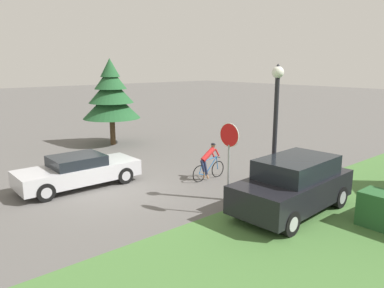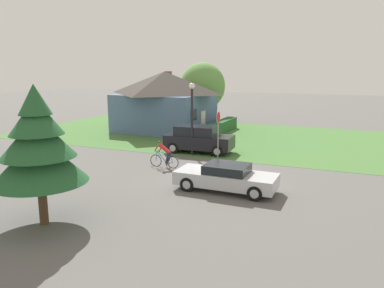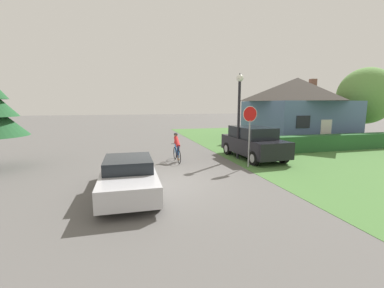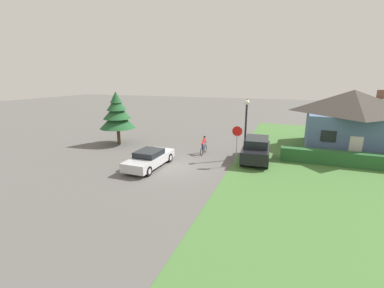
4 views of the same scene
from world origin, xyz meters
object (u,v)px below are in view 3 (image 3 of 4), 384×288
object	(u,v)px
sedan_left_lane	(129,175)
parked_suv_right	(253,142)
deciduous_tree_right	(366,96)
street_lamp	(239,103)
stop_sign	(250,124)
cottage_house	(296,108)
cyclist	(177,148)

from	to	relation	value
sedan_left_lane	parked_suv_right	size ratio (longest dim) A/B	1.02
sedan_left_lane	deciduous_tree_right	size ratio (longest dim) A/B	0.76
parked_suv_right	street_lamp	distance (m)	2.43
deciduous_tree_right	stop_sign	bearing A→B (deg)	-155.35
stop_sign	deciduous_tree_right	bearing A→B (deg)	-158.49
cottage_house	street_lamp	distance (m)	10.38
stop_sign	parked_suv_right	bearing A→B (deg)	-126.94
sedan_left_lane	deciduous_tree_right	world-z (taller)	deciduous_tree_right
parked_suv_right	cottage_house	bearing A→B (deg)	-52.76
parked_suv_right	stop_sign	distance (m)	2.51
stop_sign	street_lamp	distance (m)	2.19
cyclist	deciduous_tree_right	distance (m)	18.67
deciduous_tree_right	street_lamp	bearing A→B (deg)	-161.50
stop_sign	street_lamp	bearing A→B (deg)	-102.14
parked_suv_right	deciduous_tree_right	distance (m)	14.56
street_lamp	deciduous_tree_right	bearing A→B (deg)	18.50
cottage_house	deciduous_tree_right	size ratio (longest dim) A/B	1.36
cottage_house	deciduous_tree_right	distance (m)	6.23
cyclist	parked_suv_right	distance (m)	4.45
deciduous_tree_right	parked_suv_right	bearing A→B (deg)	-159.94
cottage_house	cyclist	bearing A→B (deg)	-151.03
cyclist	street_lamp	bearing A→B (deg)	-94.87
cyclist	street_lamp	world-z (taller)	street_lamp
parked_suv_right	stop_sign	world-z (taller)	stop_sign
cyclist	deciduous_tree_right	size ratio (longest dim) A/B	0.29
cottage_house	street_lamp	bearing A→B (deg)	-141.02
cottage_house	parked_suv_right	distance (m)	9.90
cottage_house	stop_sign	xyz separation A→B (m)	(-8.63, -8.10, -0.63)
parked_suv_right	deciduous_tree_right	size ratio (longest dim) A/B	0.74
cottage_house	deciduous_tree_right	bearing A→B (deg)	-10.66
cottage_house	cyclist	size ratio (longest dim) A/B	4.68
stop_sign	street_lamp	xyz separation A→B (m)	(0.30, 1.92, 1.02)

